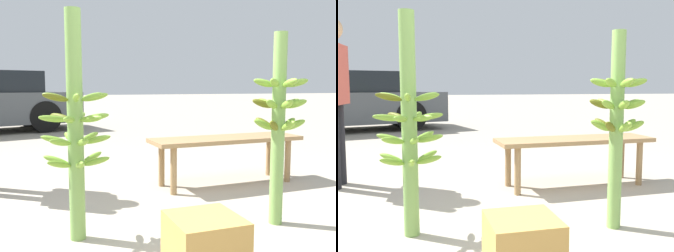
% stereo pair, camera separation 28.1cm
% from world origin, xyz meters
% --- Properties ---
extents(banana_stalk_left, '(0.45, 0.45, 1.47)m').
position_xyz_m(banana_stalk_left, '(-0.63, 0.51, 0.73)').
color(banana_stalk_left, '#7AA851').
rests_on(banana_stalk_left, ground_plane).
extents(banana_stalk_center, '(0.39, 0.38, 1.36)m').
position_xyz_m(banana_stalk_center, '(0.75, 0.31, 0.75)').
color(banana_stalk_center, '#7AA851').
rests_on(banana_stalk_center, ground_plane).
extents(market_bench, '(1.57, 0.48, 0.48)m').
position_xyz_m(market_bench, '(0.94, 1.41, 0.41)').
color(market_bench, '#99754C').
rests_on(market_bench, ground_plane).
extents(parked_car, '(4.71, 2.71, 1.31)m').
position_xyz_m(parked_car, '(-2.13, 6.90, 0.65)').
color(parked_car, '#4C5156').
rests_on(parked_car, ground_plane).
extents(produce_crate, '(0.35, 0.35, 0.35)m').
position_xyz_m(produce_crate, '(-0.10, -0.27, 0.17)').
color(produce_crate, '#C69347').
rests_on(produce_crate, ground_plane).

